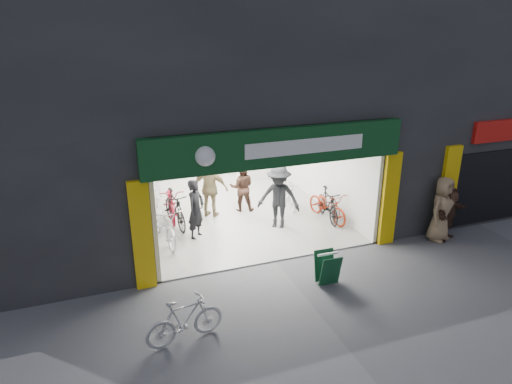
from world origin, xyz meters
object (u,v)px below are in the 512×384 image
parked_bike (185,320)px  sandwich_board (327,267)px  bike_left_front (164,224)px  pedestrian_near (442,209)px  bike_right_front (328,205)px

parked_bike → sandwich_board: bearing=-85.0°
bike_left_front → parked_bike: bearing=-101.9°
sandwich_board → pedestrian_near: bearing=15.2°
bike_left_front → sandwich_board: bearing=-55.1°
bike_right_front → parked_bike: 6.72m
bike_right_front → parked_bike: bike_right_front is taller
bike_right_front → sandwich_board: (-1.77, -3.25, -0.08)m
parked_bike → pedestrian_near: bearing=-85.3°
bike_right_front → sandwich_board: 3.70m
bike_left_front → bike_right_front: bike_left_front is taller
parked_bike → bike_right_front: bearing=-61.1°
bike_left_front → pedestrian_near: pedestrian_near is taller
bike_left_front → sandwich_board: (3.18, -3.50, -0.12)m
bike_left_front → bike_right_front: 4.96m
parked_bike → pedestrian_near: 7.81m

